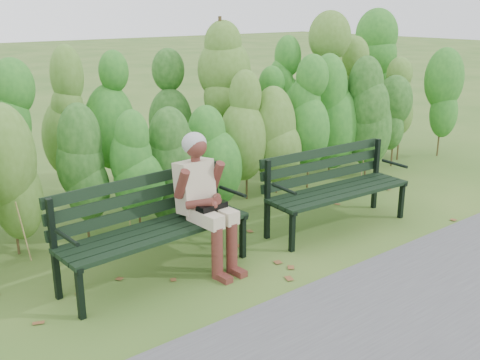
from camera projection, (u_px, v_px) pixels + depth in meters
ground at (259, 250)px, 6.37m from camera, size 80.00×80.00×0.00m
footpath at (428, 335)px, 4.73m from camera, size 60.00×2.50×0.01m
hedge_band at (169, 117)px, 7.39m from camera, size 11.04×1.67×2.42m
leaf_litter at (215, 263)px, 6.04m from camera, size 5.52×2.20×0.01m
bench_left at (150, 220)px, 5.66m from camera, size 2.04×0.76×1.00m
bench_right at (333, 182)px, 6.94m from camera, size 1.97×0.75×0.97m
seated_woman at (204, 193)px, 5.79m from camera, size 0.56×0.82×1.42m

